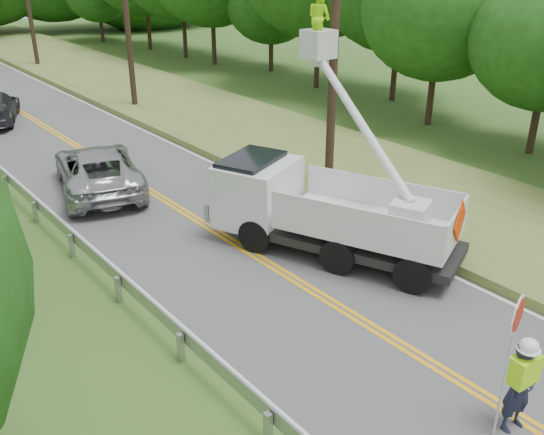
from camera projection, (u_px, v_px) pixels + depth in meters
ground at (453, 378)px, 12.39m from camera, size 140.00×140.00×0.00m
road at (138, 184)px, 22.31m from camera, size 7.20×96.00×0.03m
guardrail at (17, 188)px, 20.44m from camera, size 0.18×48.00×0.77m
utility_poles at (201, 19)px, 25.08m from camera, size 1.60×43.30×10.00m
tall_grass_verge at (284, 144)px, 26.28m from camera, size 7.00×96.00×0.30m
flagger at (521, 382)px, 10.67m from camera, size 1.15×0.51×2.98m
bucket_truck at (305, 192)px, 17.42m from camera, size 5.25×7.61×6.88m
suv_silver at (98, 169)px, 21.40m from camera, size 4.16×6.27×1.60m
yard_sign at (457, 222)px, 17.90m from camera, size 0.56×0.04×0.81m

